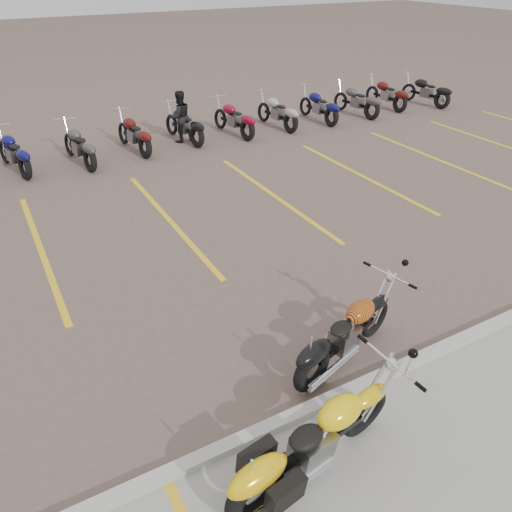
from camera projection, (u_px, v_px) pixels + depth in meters
The scene contains 7 objects.
ground at pixel (258, 319), 8.03m from camera, with size 100.00×100.00×0.00m, color brown.
curb at pixel (333, 399), 6.51m from camera, with size 60.00×0.18×0.12m, color #ADAAA3.
parking_stripes at pixel (169, 220), 11.02m from camera, with size 38.00×5.50×0.01m, color gold, non-canonical shape.
yellow_cruiser at pixel (308, 443), 5.41m from camera, with size 2.35×0.54×0.97m.
flame_cruiser at pixel (342, 338), 6.96m from camera, with size 2.11×0.76×0.89m.
person_b at pixel (180, 117), 15.32m from camera, with size 0.76×0.59×1.56m, color black.
bg_bike_row at pixel (186, 126), 15.28m from camera, with size 20.66×2.06×1.10m.
Camera 1 is at (-3.12, -5.54, 5.02)m, focal length 35.00 mm.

